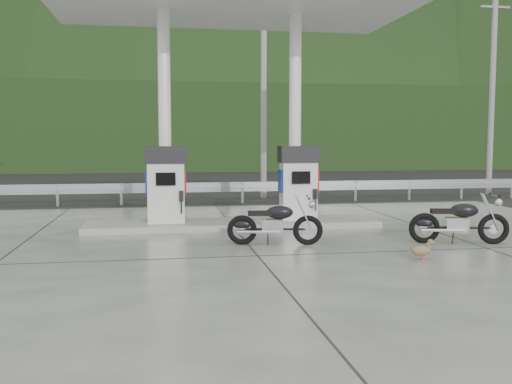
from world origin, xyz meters
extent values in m
plane|color=black|center=(0.00, 0.00, 0.00)|extent=(160.00, 160.00, 0.00)
cube|color=#63635E|center=(0.00, 0.00, 0.01)|extent=(18.00, 14.00, 0.02)
cube|color=gray|center=(0.00, 2.50, 0.10)|extent=(7.00, 1.40, 0.15)
cylinder|color=white|center=(-1.60, 2.90, 2.67)|extent=(0.30, 0.30, 5.00)
cylinder|color=white|center=(1.60, 2.90, 2.67)|extent=(0.30, 0.30, 5.00)
cube|color=white|center=(0.00, 2.50, 5.37)|extent=(8.50, 5.00, 0.40)
cube|color=black|center=(0.00, 11.50, 0.00)|extent=(60.00, 7.00, 0.01)
cylinder|color=gray|center=(2.00, 9.50, 4.00)|extent=(0.22, 0.22, 8.00)
cylinder|color=gray|center=(11.00, 9.50, 4.00)|extent=(0.22, 0.22, 8.00)
cube|color=black|center=(0.00, 30.00, 3.00)|extent=(80.00, 6.00, 6.00)
camera|label=1|loc=(-1.70, -11.00, 2.09)|focal=40.00mm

